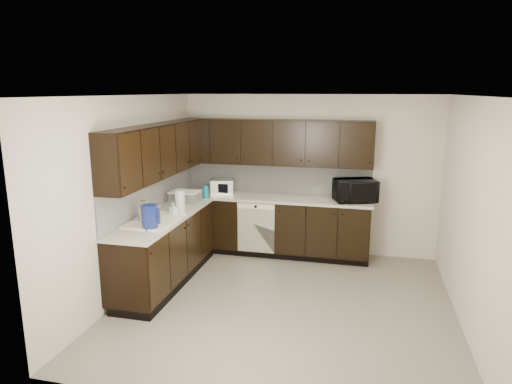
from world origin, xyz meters
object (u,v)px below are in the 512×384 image
toaster_oven (222,186)px  microwave (355,191)px  blue_pitcher (150,217)px  storage_bin (185,197)px  sink (155,226)px

toaster_oven → microwave: bearing=-19.0°
toaster_oven → blue_pitcher: blue_pitcher is taller
storage_bin → blue_pitcher: (0.10, -1.35, 0.07)m
storage_bin → blue_pitcher: bearing=-85.7°
microwave → blue_pitcher: bearing=-160.0°
toaster_oven → storage_bin: (-0.35, -0.69, -0.03)m
toaster_oven → storage_bin: bearing=-134.4°
blue_pitcher → sink: bearing=99.6°
sink → toaster_oven: (0.34, 1.73, 0.17)m
microwave → blue_pitcher: (-2.34, -1.98, -0.02)m
sink → toaster_oven: sink is taller
microwave → blue_pitcher: microwave is taller
sink → blue_pitcher: size_ratio=2.80×
microwave → blue_pitcher: size_ratio=2.03×
toaster_oven → storage_bin: size_ratio=0.89×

